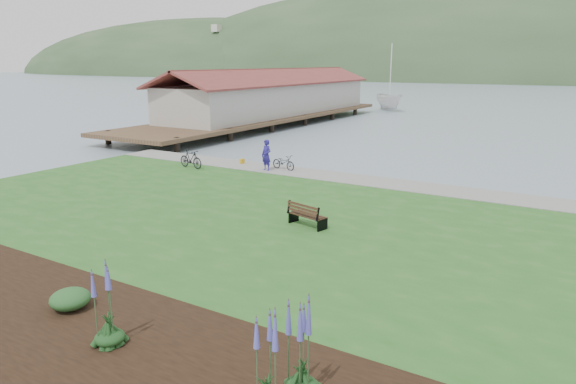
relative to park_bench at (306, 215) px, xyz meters
name	(u,v)px	position (x,y,z in m)	size (l,w,h in m)	color
ground	(323,231)	(0.21, 0.90, -0.84)	(600.00, 600.00, 0.00)	gray
lawn	(295,242)	(0.21, -1.10, -0.64)	(34.00, 20.00, 0.40)	#255A1F
shoreline_path	(390,183)	(0.21, 7.80, -0.43)	(34.00, 2.20, 0.03)	gray
pier_pavilion	(272,97)	(-19.79, 28.42, 1.80)	(8.00, 36.00, 5.40)	#4C3826
park_bench	(306,215)	(0.00, 0.00, 0.00)	(1.53, 0.91, 0.89)	#311E13
person	(266,153)	(-6.49, 7.28, 0.53)	(0.71, 0.49, 1.95)	navy
bicycle_a	(284,162)	(-5.85, 7.98, -0.04)	(1.54, 0.54, 0.80)	black
bicycle_b	(191,159)	(-10.42, 5.73, 0.06)	(1.67, 0.48, 1.01)	black
sailboat	(389,111)	(-14.75, 48.01, -0.84)	(10.00, 10.18, 26.35)	silver
pannier	(242,161)	(-8.70, 8.10, -0.29)	(0.18, 0.27, 0.29)	gold
echium_0	(267,373)	(4.37, -9.09, 0.39)	(0.62, 0.62, 2.11)	#153917
echium_1	(302,351)	(4.57, -8.32, 0.44)	(0.62, 0.62, 2.09)	#153917
echium_4	(107,308)	(0.41, -8.92, 0.40)	(0.62, 0.62, 2.13)	#153917
shrub_0	(70,299)	(-1.65, -8.32, -0.17)	(0.93, 0.93, 0.46)	#1E4C21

